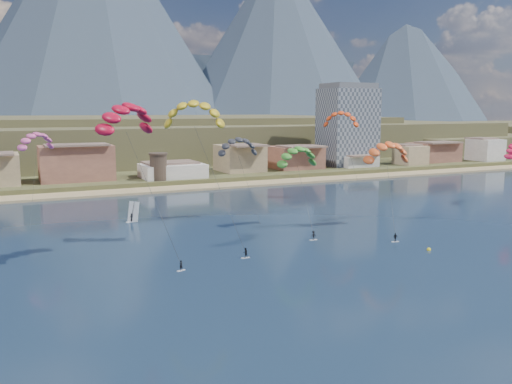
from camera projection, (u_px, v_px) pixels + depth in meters
ground at (370, 311)px, 64.17m from camera, size 2400.00×2400.00×0.00m
beach at (150, 190)px, 158.95m from camera, size 2200.00×12.00×0.90m
land at (42, 133)px, 565.08m from camera, size 2200.00×900.00×4.00m
foothills at (131, 138)px, 280.16m from camera, size 940.00×210.00×18.00m
mountain_ridge at (12, 21)px, 772.01m from camera, size 2060.00×480.00×400.00m
apartment_tower at (348, 125)px, 211.73m from camera, size 20.00×16.00×32.00m
watchtower at (158, 166)px, 167.28m from camera, size 5.82×5.82×8.60m
kitesurfer_red at (126, 114)px, 81.96m from camera, size 12.18×13.82×26.26m
kitesurfer_yellow at (194, 110)px, 92.87m from camera, size 11.87×16.80×27.38m
kitesurfer_orange at (387, 149)px, 108.66m from camera, size 12.75×14.61×20.48m
kitesurfer_green at (298, 154)px, 108.26m from camera, size 9.87×14.09×18.77m
distant_kite_pink at (36, 138)px, 113.67m from camera, size 8.94×7.86×20.64m
distant_kite_dark at (238, 144)px, 115.74m from camera, size 9.29×5.96×19.56m
distant_kite_orange at (341, 117)px, 142.92m from camera, size 9.90×9.07×24.86m
distant_kite_red at (512, 149)px, 134.89m from camera, size 8.68×7.47×17.06m
windsurfer at (132, 216)px, 115.18m from camera, size 2.49×2.71×4.36m
buoy at (429, 250)px, 92.06m from camera, size 0.70×0.70×0.70m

